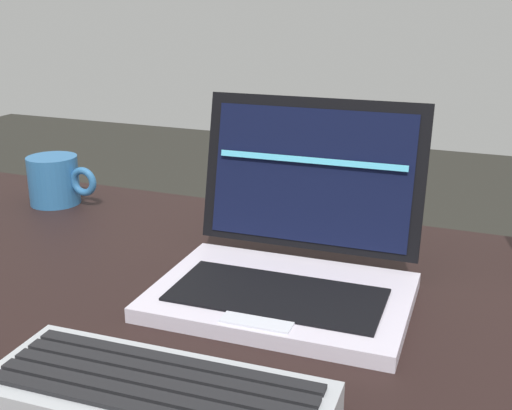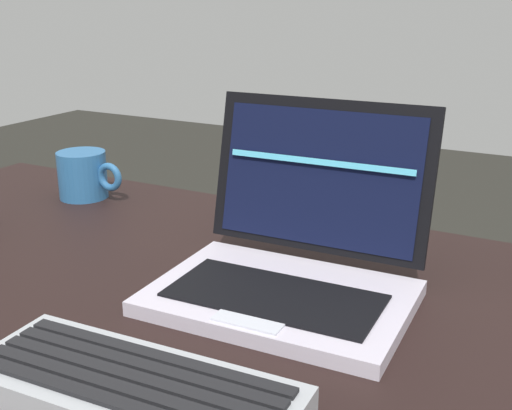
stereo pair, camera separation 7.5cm
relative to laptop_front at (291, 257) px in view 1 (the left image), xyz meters
The scene contains 4 objects.
desk 0.16m from the laptop_front, 148.48° to the right, with size 1.44×0.72×0.71m.
laptop_front is the anchor object (origin of this frame).
external_keyboard 0.28m from the laptop_front, 95.82° to the right, with size 0.32×0.13×0.03m.
coffee_mug 0.53m from the laptop_front, 160.19° to the left, with size 0.13×0.09×0.09m.
Camera 1 is at (0.32, -0.65, 1.07)m, focal length 45.26 mm.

